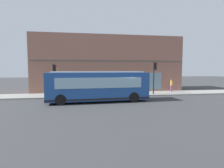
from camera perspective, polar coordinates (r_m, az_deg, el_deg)
name	(u,v)px	position (r m, az deg, el deg)	size (l,w,h in m)	color
ground	(120,101)	(18.89, 2.61, -5.33)	(120.00, 120.00, 0.00)	#38383A
sidewalk_curb	(113,94)	(23.23, 0.27, -3.26)	(3.78, 40.00, 0.15)	gray
building_corner	(107,65)	(28.46, -1.63, 6.12)	(7.29, 21.32, 8.03)	#8C5B4C
city_bus_nearside	(98,86)	(18.28, -4.44, -0.75)	(3.08, 10.16, 3.07)	#1E478C
traffic_light_near_corner	(155,72)	(23.27, 13.30, 3.78)	(0.32, 0.49, 4.05)	black
traffic_light_down_block	(54,74)	(21.44, -17.70, 3.05)	(0.32, 0.49, 3.74)	black
fire_hydrant	(139,91)	(23.26, 8.52, -2.22)	(0.35, 0.35, 0.74)	yellow
pedestrian_near_building_entrance	(115,87)	(22.90, 0.85, -0.84)	(0.32, 0.32, 1.63)	#3359A5
pedestrian_near_hydrant	(171,84)	(26.76, 18.23, -0.02)	(0.32, 0.32, 1.82)	#8C3F8C
newspaper_vending_box	(137,89)	(24.70, 7.76, -1.60)	(0.44, 0.43, 0.90)	#BF3F19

